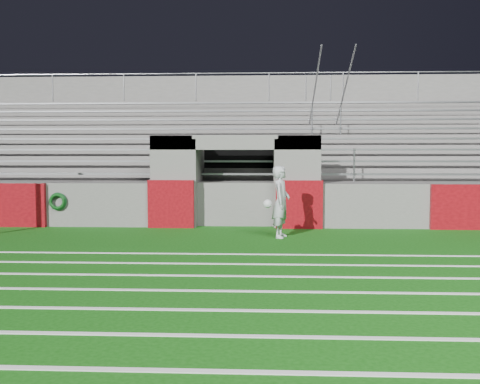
{
  "coord_description": "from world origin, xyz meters",
  "views": [
    {
      "loc": [
        0.84,
        -11.92,
        2.06
      ],
      "look_at": [
        0.2,
        1.8,
        1.1
      ],
      "focal_mm": 40.0,
      "sensor_mm": 36.0,
      "label": 1
    }
  ],
  "objects": [
    {
      "name": "goalkeeper_with_ball",
      "position": [
        1.24,
        1.31,
        0.89
      ],
      "size": [
        0.72,
        0.73,
        1.78
      ],
      "color": "#AFB3B9",
      "rests_on": "ground"
    },
    {
      "name": "field_markings",
      "position": [
        0.0,
        -5.0,
        0.01
      ],
      "size": [
        28.0,
        8.09,
        0.01
      ],
      "color": "white",
      "rests_on": "ground"
    },
    {
      "name": "ground",
      "position": [
        0.0,
        0.0,
        0.0
      ],
      "size": [
        90.0,
        90.0,
        0.0
      ],
      "primitive_type": "plane",
      "color": "#0F4C0C",
      "rests_on": "ground"
    },
    {
      "name": "stadium_structure",
      "position": [
        0.0,
        7.97,
        1.49
      ],
      "size": [
        26.0,
        8.48,
        5.42
      ],
      "color": "#5C5A57",
      "rests_on": "ground"
    },
    {
      "name": "hose_coil",
      "position": [
        -5.04,
        2.93,
        0.73
      ],
      "size": [
        0.52,
        0.14,
        0.52
      ],
      "color": "#0D451A",
      "rests_on": "ground"
    }
  ]
}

